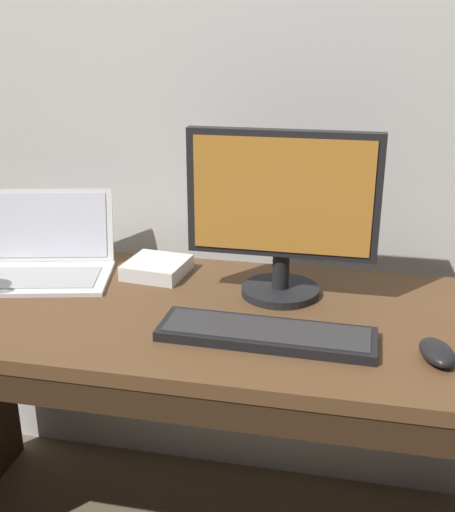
{
  "coord_description": "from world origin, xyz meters",
  "views": [
    {
      "loc": [
        0.36,
        -1.33,
        1.41
      ],
      "look_at": [
        0.07,
        0.0,
        0.9
      ],
      "focal_mm": 43.75,
      "sensor_mm": 36.0,
      "label": 1
    }
  ],
  "objects_px": {
    "wired_keyboard": "(266,334)",
    "external_monitor": "(282,210)",
    "laptop_white": "(46,256)",
    "computer_mouse": "(437,352)",
    "external_drive_box": "(157,268)"
  },
  "relations": [
    {
      "from": "computer_mouse",
      "to": "external_drive_box",
      "type": "height_order",
      "value": "external_drive_box"
    },
    {
      "from": "external_monitor",
      "to": "external_drive_box",
      "type": "height_order",
      "value": "external_monitor"
    },
    {
      "from": "external_monitor",
      "to": "computer_mouse",
      "type": "xyz_separation_m",
      "value": [
        0.36,
        -0.25,
        -0.21
      ]
    },
    {
      "from": "laptop_white",
      "to": "external_monitor",
      "type": "distance_m",
      "value": 0.68
    },
    {
      "from": "external_monitor",
      "to": "computer_mouse",
      "type": "height_order",
      "value": "external_monitor"
    },
    {
      "from": "wired_keyboard",
      "to": "computer_mouse",
      "type": "height_order",
      "value": "computer_mouse"
    },
    {
      "from": "laptop_white",
      "to": "external_monitor",
      "type": "relative_size",
      "value": 0.89
    },
    {
      "from": "laptop_white",
      "to": "external_drive_box",
      "type": "xyz_separation_m",
      "value": [
        0.3,
        0.05,
        -0.03
      ]
    },
    {
      "from": "laptop_white",
      "to": "wired_keyboard",
      "type": "relative_size",
      "value": 0.86
    },
    {
      "from": "computer_mouse",
      "to": "external_drive_box",
      "type": "distance_m",
      "value": 0.78
    },
    {
      "from": "external_monitor",
      "to": "wired_keyboard",
      "type": "distance_m",
      "value": 0.32
    },
    {
      "from": "laptop_white",
      "to": "computer_mouse",
      "type": "relative_size",
      "value": 3.62
    },
    {
      "from": "wired_keyboard",
      "to": "external_monitor",
      "type": "bearing_deg",
      "value": 90.26
    },
    {
      "from": "laptop_white",
      "to": "computer_mouse",
      "type": "xyz_separation_m",
      "value": [
        1.01,
        -0.28,
        -0.03
      ]
    },
    {
      "from": "laptop_white",
      "to": "computer_mouse",
      "type": "bearing_deg",
      "value": -15.44
    }
  ]
}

